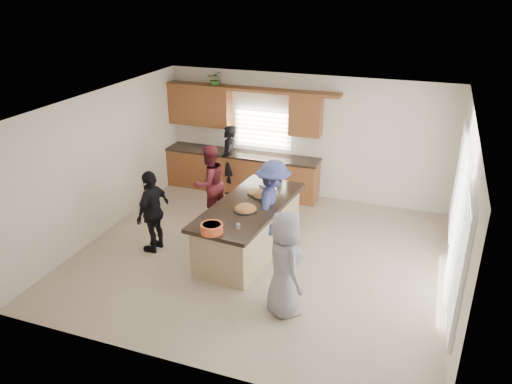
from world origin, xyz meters
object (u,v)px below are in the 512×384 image
at_px(salad_bowl, 212,228).
at_px(woman_left_front, 153,211).
at_px(woman_left_back, 229,160).
at_px(woman_right_back, 273,206).
at_px(island, 249,229).
at_px(woman_right_front, 285,264).
at_px(woman_left_mid, 209,183).

distance_m(salad_bowl, woman_left_front, 1.65).
relative_size(woman_left_back, woman_right_back, 0.93).
xyz_separation_m(woman_left_back, woman_left_front, (-0.26, -2.97, -0.02)).
distance_m(woman_left_back, woman_right_back, 2.82).
height_order(island, salad_bowl, salad_bowl).
relative_size(woman_left_back, woman_left_front, 1.03).
xyz_separation_m(woman_left_front, woman_right_front, (2.82, -1.00, 0.05)).
xyz_separation_m(island, woman_left_mid, (-1.25, 0.97, 0.36)).
height_order(woman_left_mid, woman_right_back, woman_right_back).
bearing_deg(woman_right_back, woman_left_front, 100.82).
bearing_deg(woman_left_front, woman_left_back, 178.68).
xyz_separation_m(salad_bowl, woman_left_front, (-1.49, 0.66, -0.25)).
bearing_deg(woman_left_back, woman_left_mid, -13.54).
distance_m(island, woman_right_back, 0.61).
height_order(woman_left_back, woman_right_back, woman_right_back).
bearing_deg(woman_left_back, woman_right_front, 12.44).
distance_m(island, woman_left_mid, 1.62).
height_order(island, woman_right_front, woman_right_front).
bearing_deg(woman_right_back, woman_left_back, 29.05).
bearing_deg(woman_right_back, island, 112.91).
relative_size(island, woman_right_front, 1.67).
height_order(island, woman_left_front, woman_left_front).
bearing_deg(woman_left_mid, woman_right_back, 93.75).
xyz_separation_m(woman_left_back, woman_right_back, (1.79, -2.17, 0.06)).
relative_size(woman_left_mid, woman_right_back, 0.93).
distance_m(island, woman_right_front, 1.96).
xyz_separation_m(woman_left_back, woman_right_front, (2.56, -3.97, 0.03)).
bearing_deg(woman_right_back, woman_left_mid, 55.37).
height_order(island, woman_left_back, woman_left_back).
xyz_separation_m(woman_left_mid, woman_right_back, (1.62, -0.73, 0.06)).
relative_size(island, woman_right_back, 1.61).
relative_size(woman_left_back, woman_left_mid, 1.00).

